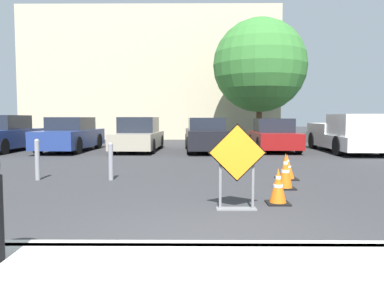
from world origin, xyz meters
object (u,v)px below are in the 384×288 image
Objects in this scene: parked_car_second at (71,135)px; parked_car_fifth at (274,136)px; traffic_cone_nearest at (278,186)px; traffic_cone_second at (285,172)px; pickup_truck at (349,135)px; parked_car_nearest at (2,135)px; bollard_nearest at (111,160)px; bollard_second at (37,158)px; traffic_cone_third at (287,167)px; road_closed_sign at (237,162)px; parked_car_fourth at (206,135)px; parked_car_third at (139,136)px.

parked_car_fifth is at bearing -176.79° from parked_car_second.
traffic_cone_nearest is 0.84× the size of traffic_cone_second.
pickup_truck reaches higher than traffic_cone_second.
parked_car_fifth is 3.09m from pickup_truck.
parked_car_nearest reaches higher than parked_car_fifth.
bollard_second is at bearing 180.00° from bollard_nearest.
traffic_cone_second is 1.25m from traffic_cone_third.
parked_car_fifth is at bearing 78.58° from traffic_cone_nearest.
road_closed_sign is 2.29× the size of traffic_cone_third.
traffic_cone_second is 13.46m from parked_car_nearest.
parked_car_nearest is 1.14× the size of parked_car_fifth.
parked_car_fourth is 6.01m from pickup_truck.
parked_car_fourth is at bearing 71.91° from bollard_nearest.
traffic_cone_nearest is at bearing -35.39° from bollard_nearest.
parked_car_second is 1.12× the size of parked_car_fifth.
parked_car_nearest is 11.97m from parked_car_fifth.
traffic_cone_second is 0.16× the size of parked_car_nearest.
pickup_truck is (5.98, -0.60, 0.03)m from parked_car_fourth.
pickup_truck is 5.74× the size of bollard_second.
traffic_cone_nearest is 0.13× the size of parked_car_nearest.
bollard_second is (-5.93, -0.15, 0.22)m from traffic_cone_third.
traffic_cone_third is at bearing 137.86° from parked_car_second.
traffic_cone_second is at bearing 118.47° from parked_car_third.
traffic_cone_second is (1.21, 1.81, -0.41)m from road_closed_sign.
road_closed_sign is 12.20m from parked_car_second.
road_closed_sign is 2.21m from traffic_cone_second.
traffic_cone_third is (0.33, 1.20, -0.07)m from traffic_cone_second.
parked_car_nearest reaches higher than traffic_cone_second.
parked_car_nearest is 1.07× the size of parked_car_third.
parked_car_third is (-3.91, 10.19, 0.38)m from traffic_cone_nearest.
parked_car_fourth reaches higher than bollard_nearest.
parked_car_second is at bearing -2.03° from pickup_truck.
parked_car_fourth is 8.70m from bollard_second.
bollard_nearest is at bearing 116.75° from parked_car_second.
traffic_cone_second is 0.75× the size of bollard_second.
parked_car_nearest is 1.02× the size of parked_car_second.
parked_car_fourth is (8.97, 0.06, -0.03)m from parked_car_nearest.
bollard_nearest is at bearing 40.82° from pickup_truck.
traffic_cone_third is 10.76m from parked_car_second.
parked_car_nearest is at bearing 131.29° from road_closed_sign.
parked_car_nearest reaches higher than bollard_nearest.
parked_car_third is (2.99, 0.09, -0.02)m from parked_car_second.
parked_car_fifth is 9.55m from bollard_nearest.
parked_car_second reaches higher than traffic_cone_third.
traffic_cone_nearest is at bearing 136.80° from parked_car_nearest.
bollard_second reaches higher than traffic_cone_third.
traffic_cone_third is 0.15× the size of parked_car_fifth.
bollard_nearest is (0.50, -7.77, -0.20)m from parked_car_third.
parked_car_second reaches higher than bollard_nearest.
road_closed_sign is at bearing 108.68° from parked_car_third.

